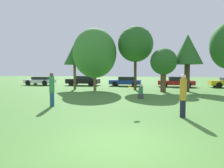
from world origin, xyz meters
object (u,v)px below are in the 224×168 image
object	(u,v)px
tree_2	(135,44)
tree_1	(95,53)
parked_car_black	(84,80)
bystander_sitting	(141,92)
tree_4	(188,50)
frisbee	(131,87)
parked_car_red	(177,82)
person_thrower	(52,89)
person_catcher	(183,95)
tree_3	(164,62)
tree_0	(74,54)
parked_car_blue	(126,81)
parked_car_white	(40,80)

from	to	relation	value
tree_2	tree_1	bearing A→B (deg)	-168.29
tree_1	parked_car_black	world-z (taller)	tree_1
bystander_sitting	tree_4	size ratio (longest dim) A/B	0.19
frisbee	parked_car_red	size ratio (longest dim) A/B	0.07
tree_1	person_thrower	bearing A→B (deg)	-89.94
parked_car_black	person_catcher	bearing A→B (deg)	122.68
tree_4	tree_3	bearing A→B (deg)	-159.23
tree_2	tree_3	bearing A→B (deg)	-28.16
tree_1	parked_car_red	bearing A→B (deg)	31.98
tree_3	parked_car_black	xyz separation A→B (m)	(-10.09, 6.49, -2.13)
tree_3	parked_car_red	bearing A→B (deg)	71.20
tree_0	tree_4	bearing A→B (deg)	-0.74
tree_3	parked_car_blue	xyz separation A→B (m)	(-4.26, 6.51, -2.19)
tree_4	parked_car_red	xyz separation A→B (m)	(-0.19, 5.38, -3.37)
frisbee	tree_2	size ratio (longest dim) A/B	0.04
person_thrower	parked_car_white	xyz separation A→B (m)	(-9.39, 15.08, -0.35)
bystander_sitting	tree_2	bearing A→B (deg)	97.08
person_catcher	parked_car_red	bearing A→B (deg)	-84.93
tree_1	parked_car_blue	size ratio (longest dim) A/B	1.54
person_thrower	parked_car_black	world-z (taller)	person_thrower
person_catcher	tree_4	world-z (taller)	tree_4
tree_0	tree_4	world-z (taller)	tree_4
parked_car_blue	parked_car_red	xyz separation A→B (m)	(6.39, -0.24, 0.02)
tree_0	parked_car_red	xyz separation A→B (m)	(11.42, 5.23, -3.13)
frisbee	parked_car_white	size ratio (longest dim) A/B	0.07
person_thrower	tree_3	size ratio (longest dim) A/B	0.46
tree_1	parked_car_black	xyz separation A→B (m)	(-3.17, 5.87, -3.13)
tree_2	tree_4	distance (m)	5.17
parked_car_white	parked_car_red	bearing A→B (deg)	-177.63
person_thrower	bystander_sitting	world-z (taller)	person_thrower
parked_car_white	parked_car_black	xyz separation A→B (m)	(6.21, 0.37, 0.06)
frisbee	tree_2	distance (m)	11.98
person_catcher	parked_car_blue	distance (m)	17.51
parked_car_blue	tree_2	bearing A→B (deg)	108.54
parked_car_white	parked_car_black	world-z (taller)	parked_car_black
tree_1	tree_3	size ratio (longest dim) A/B	1.54
frisbee	parked_car_black	size ratio (longest dim) A/B	0.06
bystander_sitting	tree_4	distance (m)	7.97
parked_car_black	parked_car_red	size ratio (longest dim) A/B	1.02
person_thrower	parked_car_white	size ratio (longest dim) A/B	0.46
frisbee	tree_0	size ratio (longest dim) A/B	0.06
person_catcher	tree_4	bearing A→B (deg)	-89.24
tree_2	parked_car_blue	world-z (taller)	tree_2
person_catcher	tree_2	xyz separation A→B (m)	(-2.76, 11.95, 3.79)
tree_2	tree_3	size ratio (longest dim) A/B	1.59
person_thrower	bystander_sitting	distance (m)	6.48
person_thrower	tree_3	distance (m)	11.46
tree_3	frisbee	bearing A→B (deg)	-103.06
person_thrower	frisbee	distance (m)	4.71
bystander_sitting	parked_car_blue	size ratio (longest dim) A/B	0.26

